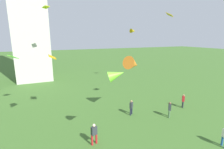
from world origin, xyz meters
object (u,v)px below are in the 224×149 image
(person_1, at_px, (131,107))
(kite_flying_3, at_px, (133,31))
(person_2, at_px, (94,133))
(person_5, at_px, (183,100))
(kite_flying_5, at_px, (116,75))
(person_3, at_px, (170,109))
(kite_flying_7, at_px, (170,15))
(kite_flying_9, at_px, (46,7))
(kite_flying_4, at_px, (52,57))
(kite_flying_8, at_px, (133,64))
(kite_flying_6, at_px, (13,57))

(person_1, height_order, kite_flying_3, kite_flying_3)
(person_2, relative_size, person_5, 1.06)
(person_1, height_order, kite_flying_5, kite_flying_5)
(person_3, bearing_deg, kite_flying_3, 24.02)
(kite_flying_7, height_order, kite_flying_9, kite_flying_9)
(person_3, bearing_deg, person_5, -30.04)
(person_3, distance_m, kite_flying_5, 9.34)
(person_3, bearing_deg, kite_flying_9, 75.15)
(person_2, bearing_deg, kite_flying_5, -46.91)
(person_1, relative_size, kite_flying_9, 1.43)
(kite_flying_3, bearing_deg, person_3, 149.04)
(kite_flying_4, bearing_deg, person_2, -161.59)
(person_5, height_order, kite_flying_5, kite_flying_5)
(kite_flying_7, height_order, kite_flying_8, kite_flying_7)
(person_3, xyz_separation_m, kite_flying_5, (-7.58, -2.19, 4.99))
(person_3, xyz_separation_m, kite_flying_8, (-3.42, 2.35, 4.85))
(kite_flying_6, bearing_deg, person_3, 94.12)
(kite_flying_7, bearing_deg, kite_flying_6, 116.66)
(kite_flying_8, bearing_deg, kite_flying_3, -59.12)
(kite_flying_5, bearing_deg, person_3, -53.08)
(person_3, bearing_deg, kite_flying_7, 43.13)
(person_1, bearing_deg, kite_flying_6, 114.30)
(kite_flying_3, bearing_deg, person_2, 124.67)
(person_5, bearing_deg, kite_flying_9, -93.45)
(person_2, distance_m, person_3, 9.18)
(person_3, height_order, kite_flying_9, kite_flying_9)
(person_3, distance_m, person_5, 3.65)
(kite_flying_4, xyz_separation_m, kite_flying_8, (7.95, -3.08, -0.81))
(person_2, height_order, kite_flying_5, kite_flying_5)
(kite_flying_6, xyz_separation_m, kite_flying_7, (15.22, -7.76, 4.41))
(kite_flying_5, distance_m, kite_flying_9, 18.88)
(person_5, relative_size, kite_flying_3, 1.34)
(person_1, relative_size, person_3, 0.98)
(kite_flying_3, distance_m, kite_flying_8, 14.93)
(person_2, bearing_deg, kite_flying_7, -0.11)
(person_5, bearing_deg, kite_flying_7, -44.42)
(person_1, relative_size, kite_flying_7, 1.59)
(person_1, relative_size, kite_flying_4, 1.55)
(person_3, distance_m, kite_flying_4, 13.82)
(person_5, height_order, kite_flying_9, kite_flying_9)
(person_1, relative_size, person_2, 0.94)
(person_5, bearing_deg, person_2, -38.59)
(kite_flying_3, relative_size, kite_flying_6, 1.07)
(person_1, bearing_deg, kite_flying_4, 121.09)
(kite_flying_9, bearing_deg, kite_flying_6, 118.21)
(kite_flying_9, bearing_deg, kite_flying_5, 163.87)
(kite_flying_3, relative_size, kite_flying_7, 1.19)
(kite_flying_7, relative_size, kite_flying_9, 0.90)
(person_5, xyz_separation_m, kite_flying_6, (-18.70, 7.43, 5.52))
(kite_flying_6, bearing_deg, kite_flying_4, 83.66)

